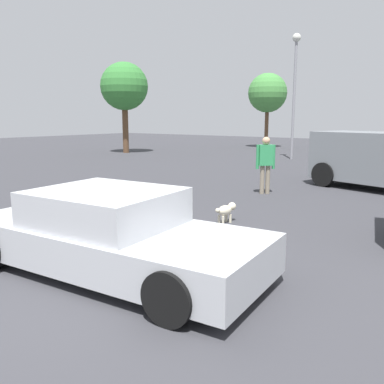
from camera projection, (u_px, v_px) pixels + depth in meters
name	position (u px, v px, depth m)	size (l,w,h in m)	color
ground_plane	(118.00, 280.00, 5.69)	(80.00, 80.00, 0.00)	#38383D
sedan_foreground	(110.00, 234.00, 5.95)	(4.79, 2.29, 1.22)	#B7BABF
dog	(226.00, 210.00, 8.77)	(0.30, 0.58, 0.42)	beige
pedestrian	(266.00, 160.00, 11.97)	(0.46, 0.44, 1.70)	gray
light_post_near	(295.00, 75.00, 21.46)	(0.44, 0.44, 6.58)	gray
tree_back_left	(124.00, 87.00, 25.60)	(3.00, 3.00, 5.70)	brown
tree_far_right	(268.00, 93.00, 30.31)	(2.90, 2.90, 5.53)	brown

